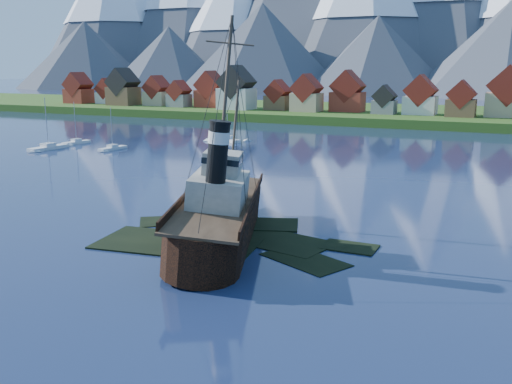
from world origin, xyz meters
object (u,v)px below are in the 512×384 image
at_px(tugboat_wreck, 223,211).
at_px(sailboat_c, 227,140).
at_px(sailboat_a, 48,148).
at_px(sailboat_f, 113,149).
at_px(sailboat_b, 76,143).

height_order(tugboat_wreck, sailboat_c, tugboat_wreck).
bearing_deg(tugboat_wreck, sailboat_a, 127.16).
bearing_deg(sailboat_c, tugboat_wreck, -120.53).
relative_size(tugboat_wreck, sailboat_a, 2.54).
bearing_deg(tugboat_wreck, sailboat_f, 117.69).
distance_m(sailboat_b, sailboat_f, 15.94).
height_order(sailboat_c, sailboat_f, sailboat_c).
bearing_deg(sailboat_f, sailboat_c, 60.44).
bearing_deg(tugboat_wreck, sailboat_c, 97.16).
xyz_separation_m(tugboat_wreck, sailboat_a, (-72.69, 46.32, -2.98)).
height_order(tugboat_wreck, sailboat_f, tugboat_wreck).
bearing_deg(sailboat_c, sailboat_b, 154.99).
xyz_separation_m(sailboat_a, sailboat_f, (14.36, 6.16, -0.05)).
bearing_deg(tugboat_wreck, sailboat_b, 121.92).
bearing_deg(sailboat_a, sailboat_f, 27.01).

